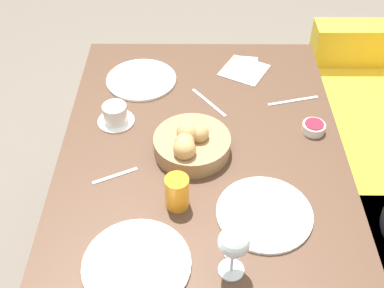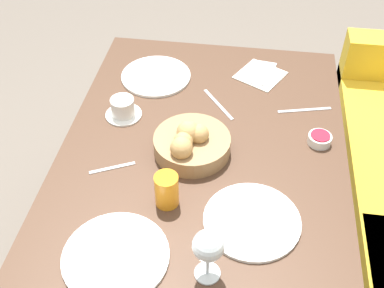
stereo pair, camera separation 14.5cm
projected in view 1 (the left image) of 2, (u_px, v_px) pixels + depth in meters
The scene contains 15 objects.
ground_plane at pixel (200, 283), 1.97m from camera, with size 10.00×10.00×0.00m, color #6B6056.
dining_table at pixel (202, 178), 1.53m from camera, with size 1.25×0.87×0.74m.
bread_basket at pixel (191, 143), 1.44m from camera, with size 0.23×0.23×0.11m.
plate_near_left at pixel (141, 80), 1.73m from camera, with size 0.25×0.25×0.01m.
plate_near_right at pixel (137, 264), 1.18m from camera, with size 0.27×0.27×0.01m.
plate_far_center at pixel (264, 213), 1.29m from camera, with size 0.26×0.26×0.01m.
juice_glass at pixel (177, 192), 1.28m from camera, with size 0.07×0.07×0.10m.
wine_glass at pixel (234, 244), 1.09m from camera, with size 0.08×0.08×0.16m.
coffee_cup at pixel (115, 115), 1.55m from camera, with size 0.12×0.12×0.07m.
jam_bowl_berry at pixel (314, 127), 1.52m from camera, with size 0.07×0.07×0.03m.
fork_silver at pixel (293, 101), 1.65m from camera, with size 0.06×0.18×0.00m.
knife_silver at pixel (209, 102), 1.64m from camera, with size 0.15×0.12×0.00m.
spoon_coffee at pixel (115, 176), 1.39m from camera, with size 0.07×0.13×0.00m.
napkin at pixel (244, 70), 1.78m from camera, with size 0.20×0.20×0.00m.
cell_phone at pixel (247, 69), 1.78m from camera, with size 0.16×0.09×0.01m.
Camera 1 is at (1.04, -0.03, 1.77)m, focal length 45.00 mm.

